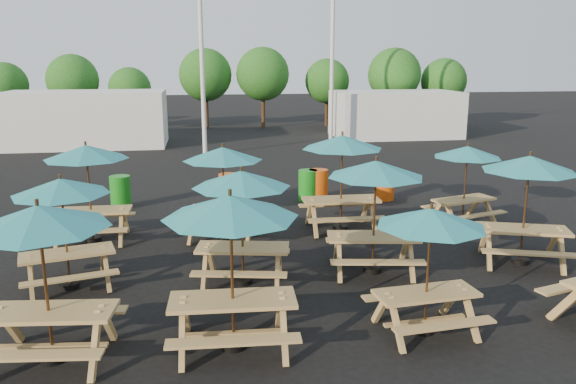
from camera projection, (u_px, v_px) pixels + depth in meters
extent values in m
plane|color=black|center=(298.00, 252.00, 13.20)|extent=(120.00, 120.00, 0.00)
cube|color=tan|center=(49.00, 312.00, 8.28)|extent=(1.99, 0.95, 0.06)
cube|color=tan|center=(32.00, 356.00, 7.67)|extent=(1.93, 0.47, 0.04)
cube|color=tan|center=(67.00, 311.00, 9.03)|extent=(1.93, 0.47, 0.04)
cylinder|color=black|center=(53.00, 357.00, 8.45)|extent=(0.38, 0.38, 0.11)
cylinder|color=brown|center=(46.00, 285.00, 8.18)|extent=(0.05, 0.05, 2.45)
cone|color=teal|center=(38.00, 217.00, 7.94)|extent=(2.22, 2.22, 0.34)
cube|color=tan|center=(67.00, 253.00, 10.98)|extent=(1.87, 1.12, 0.06)
cube|color=tan|center=(70.00, 278.00, 10.48)|extent=(1.76, 0.69, 0.04)
cube|color=tan|center=(67.00, 257.00, 11.62)|extent=(1.76, 0.69, 0.04)
cylinder|color=black|center=(70.00, 285.00, 11.14)|extent=(0.35, 0.35, 0.10)
cylinder|color=brown|center=(65.00, 234.00, 10.89)|extent=(0.04, 0.04, 2.24)
cone|color=teal|center=(61.00, 186.00, 10.67)|extent=(2.27, 2.27, 0.31)
cube|color=tan|center=(91.00, 211.00, 13.81)|extent=(1.92, 0.77, 0.06)
cube|color=tan|center=(86.00, 231.00, 13.20)|extent=(1.91, 0.29, 0.04)
cube|color=tan|center=(97.00, 215.00, 14.55)|extent=(1.91, 0.29, 0.04)
cylinder|color=black|center=(93.00, 239.00, 13.98)|extent=(0.38, 0.38, 0.11)
cylinder|color=brown|center=(90.00, 194.00, 13.70)|extent=(0.05, 0.05, 2.44)
cone|color=teal|center=(86.00, 152.00, 13.47)|extent=(2.04, 2.04, 0.34)
cube|color=tan|center=(233.00, 300.00, 8.66)|extent=(1.99, 0.85, 0.07)
cube|color=tan|center=(234.00, 341.00, 8.04)|extent=(1.96, 0.36, 0.04)
cube|color=tan|center=(233.00, 300.00, 9.43)|extent=(1.96, 0.36, 0.04)
cylinder|color=black|center=(234.00, 344.00, 8.83)|extent=(0.39, 0.39, 0.11)
cylinder|color=brown|center=(232.00, 273.00, 8.56)|extent=(0.05, 0.05, 2.50)
cone|color=teal|center=(230.00, 206.00, 8.31)|extent=(2.15, 2.15, 0.35)
cube|color=tan|center=(243.00, 248.00, 11.20)|extent=(1.94, 1.05, 0.06)
cube|color=tan|center=(239.00, 274.00, 10.61)|extent=(1.85, 0.60, 0.04)
cube|color=tan|center=(247.00, 251.00, 11.92)|extent=(1.85, 0.60, 0.04)
cylinder|color=black|center=(243.00, 281.00, 11.36)|extent=(0.37, 0.37, 0.10)
cylinder|color=brown|center=(242.00, 228.00, 11.10)|extent=(0.04, 0.04, 2.35)
cone|color=teal|center=(241.00, 179.00, 10.87)|extent=(2.27, 2.27, 0.33)
cube|color=tan|center=(224.00, 210.00, 13.94)|extent=(1.99, 1.29, 0.06)
cube|color=tan|center=(216.00, 230.00, 13.36)|extent=(1.84, 0.85, 0.04)
cube|color=tan|center=(232.00, 214.00, 14.66)|extent=(1.84, 0.85, 0.04)
cylinder|color=black|center=(225.00, 237.00, 14.11)|extent=(0.37, 0.37, 0.10)
cylinder|color=brown|center=(224.00, 194.00, 13.85)|extent=(0.05, 0.05, 2.37)
cone|color=teal|center=(223.00, 154.00, 13.61)|extent=(2.48, 2.48, 0.33)
cube|color=tan|center=(426.00, 293.00, 9.18)|extent=(1.74, 0.82, 0.06)
cube|color=tan|center=(445.00, 325.00, 8.66)|extent=(1.70, 0.40, 0.04)
cube|color=tan|center=(408.00, 294.00, 9.83)|extent=(1.70, 0.40, 0.04)
cylinder|color=black|center=(424.00, 329.00, 9.33)|extent=(0.34, 0.34, 0.09)
cylinder|color=brown|center=(428.00, 271.00, 9.09)|extent=(0.04, 0.04, 2.15)
cone|color=teal|center=(431.00, 217.00, 8.88)|extent=(1.95, 1.95, 0.30)
cube|color=tan|center=(373.00, 237.00, 11.80)|extent=(2.00, 1.03, 0.06)
cube|color=tan|center=(378.00, 262.00, 11.19)|extent=(1.92, 0.56, 0.04)
cube|color=tan|center=(369.00, 240.00, 12.55)|extent=(1.92, 0.56, 0.04)
cylinder|color=black|center=(372.00, 269.00, 11.97)|extent=(0.38, 0.38, 0.11)
cylinder|color=brown|center=(374.00, 217.00, 11.70)|extent=(0.05, 0.05, 2.43)
cone|color=teal|center=(376.00, 169.00, 11.46)|extent=(2.30, 2.30, 0.34)
cube|color=tan|center=(341.00, 200.00, 14.74)|extent=(2.01, 0.80, 0.07)
cube|color=tan|center=(347.00, 219.00, 14.11)|extent=(2.00, 0.30, 0.04)
cube|color=tan|center=(335.00, 205.00, 15.52)|extent=(2.00, 0.30, 0.04)
cylinder|color=black|center=(340.00, 228.00, 14.92)|extent=(0.40, 0.40, 0.11)
cylinder|color=brown|center=(341.00, 183.00, 14.64)|extent=(0.05, 0.05, 2.55)
cone|color=teal|center=(342.00, 142.00, 14.39)|extent=(2.13, 2.13, 0.35)
cube|color=tan|center=(523.00, 229.00, 12.30)|extent=(2.05, 1.32, 0.06)
cube|color=tan|center=(529.00, 253.00, 11.70)|extent=(1.90, 0.86, 0.04)
cube|color=tan|center=(515.00, 233.00, 13.05)|extent=(1.90, 0.86, 0.04)
cylinder|color=black|center=(520.00, 261.00, 12.47)|extent=(0.38, 0.38, 0.11)
cylinder|color=brown|center=(525.00, 210.00, 12.20)|extent=(0.05, 0.05, 2.45)
cone|color=teal|center=(530.00, 163.00, 11.96)|extent=(2.55, 2.55, 0.34)
cube|color=tan|center=(464.00, 199.00, 15.24)|extent=(1.83, 1.12, 0.06)
cube|color=tan|center=(480.00, 215.00, 14.75)|extent=(1.71, 0.71, 0.04)
cube|color=tan|center=(448.00, 204.00, 15.85)|extent=(1.71, 0.71, 0.04)
cylinder|color=black|center=(462.00, 223.00, 15.39)|extent=(0.34, 0.34, 0.10)
cylinder|color=brown|center=(465.00, 186.00, 15.15)|extent=(0.04, 0.04, 2.19)
cone|color=teal|center=(467.00, 152.00, 14.93)|extent=(2.24, 2.24, 0.30)
cylinder|color=#178019|center=(121.00, 192.00, 17.00)|extent=(0.62, 0.62, 0.99)
cylinder|color=#CA490B|center=(229.00, 190.00, 17.29)|extent=(0.62, 0.62, 0.99)
cylinder|color=#178019|center=(308.00, 185.00, 17.88)|extent=(0.62, 0.62, 0.99)
cylinder|color=#CA490B|center=(318.00, 185.00, 17.96)|extent=(0.62, 0.62, 0.99)
cylinder|color=#CA490B|center=(385.00, 185.00, 18.00)|extent=(0.62, 0.62, 0.99)
cylinder|color=silver|center=(201.00, 22.00, 24.97)|extent=(0.20, 0.20, 12.00)
cylinder|color=silver|center=(333.00, 26.00, 27.86)|extent=(0.20, 0.20, 12.00)
cube|color=silver|center=(86.00, 119.00, 28.98)|extent=(8.00, 4.00, 2.80)
cube|color=silver|center=(395.00, 114.00, 32.50)|extent=(7.00, 4.00, 2.60)
cylinder|color=#382314|center=(8.00, 115.00, 35.14)|extent=(0.24, 0.24, 1.92)
sphere|color=#1E5919|center=(5.00, 85.00, 34.71)|extent=(2.80, 2.80, 2.80)
cylinder|color=#382314|center=(76.00, 115.00, 34.47)|extent=(0.24, 0.24, 2.14)
sphere|color=#1E5919|center=(73.00, 80.00, 33.99)|extent=(3.11, 3.11, 3.11)
cylinder|color=#382314|center=(132.00, 117.00, 34.77)|extent=(0.24, 0.24, 1.78)
sphere|color=#1E5919|center=(130.00, 89.00, 34.37)|extent=(2.59, 2.59, 2.59)
cylinder|color=#382314|center=(207.00, 110.00, 36.43)|extent=(0.24, 0.24, 2.31)
sphere|color=#1E5919|center=(205.00, 75.00, 35.90)|extent=(3.36, 3.36, 3.36)
cylinder|color=#382314|center=(263.00, 110.00, 36.53)|extent=(0.24, 0.24, 2.35)
sphere|color=#1E5919|center=(263.00, 74.00, 36.00)|extent=(3.41, 3.41, 3.41)
cylinder|color=#382314|center=(327.00, 111.00, 37.61)|extent=(0.24, 0.24, 2.02)
sphere|color=#1E5919|center=(327.00, 81.00, 37.15)|extent=(2.94, 2.94, 2.94)
cylinder|color=#382314|center=(393.00, 110.00, 36.46)|extent=(0.24, 0.24, 2.32)
sphere|color=#1E5919|center=(394.00, 74.00, 35.94)|extent=(3.38, 3.38, 3.38)
cylinder|color=#382314|center=(442.00, 112.00, 37.03)|extent=(0.24, 0.24, 2.03)
sphere|color=#1E5919|center=(444.00, 81.00, 36.57)|extent=(2.95, 2.95, 2.95)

